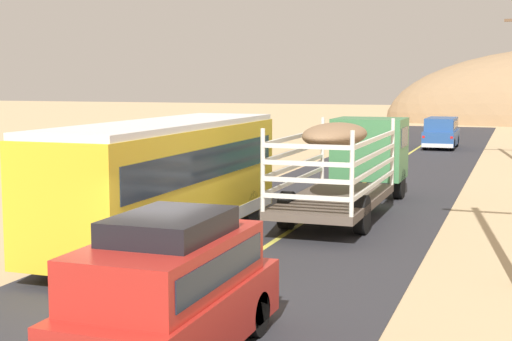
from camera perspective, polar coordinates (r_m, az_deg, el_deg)
name	(u,v)px	position (r m, az deg, el deg)	size (l,w,h in m)	color
ground_plane	(141,329)	(13.42, -8.77, -11.83)	(240.00, 240.00, 0.00)	tan
road_surface	(141,328)	(13.41, -8.77, -11.79)	(8.00, 120.00, 0.02)	#2D2D33
road_centre_line	(141,328)	(13.41, -8.77, -11.74)	(0.16, 117.60, 0.00)	#D8CC4C
suv_near	(171,289)	(11.52, -6.47, -8.96)	(1.90, 4.62, 2.29)	#B2261E
livestock_truck	(357,155)	(25.48, 7.73, 1.20)	(2.53, 9.70, 3.02)	#3F7F4C
bus	(167,178)	(19.65, -6.82, -0.59)	(2.54, 10.00, 3.21)	gold
car_far	(441,131)	(48.57, 13.93, 2.91)	(1.90, 4.62, 1.93)	#264C8C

